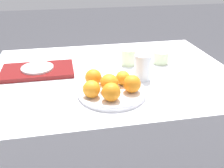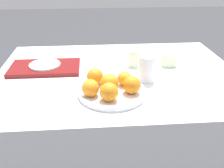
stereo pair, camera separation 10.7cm
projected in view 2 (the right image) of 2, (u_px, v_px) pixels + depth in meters
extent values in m
cube|color=white|center=(117.00, 134.00, 1.46)|extent=(1.19, 0.91, 0.75)
cylinder|color=silver|center=(112.00, 93.00, 1.09)|extent=(0.28, 0.28, 0.02)
torus|color=silver|center=(112.00, 91.00, 1.08)|extent=(0.28, 0.28, 0.02)
sphere|color=orange|center=(109.00, 83.00, 1.07)|extent=(0.07, 0.07, 0.07)
sphere|color=orange|center=(125.00, 78.00, 1.12)|extent=(0.06, 0.06, 0.06)
sphere|color=orange|center=(132.00, 85.00, 1.05)|extent=(0.07, 0.07, 0.07)
sphere|color=orange|center=(109.00, 92.00, 1.00)|extent=(0.07, 0.07, 0.07)
sphere|color=orange|center=(95.00, 76.00, 1.13)|extent=(0.07, 0.07, 0.07)
sphere|color=orange|center=(90.00, 88.00, 1.03)|extent=(0.07, 0.07, 0.07)
cylinder|color=silver|center=(147.00, 69.00, 1.19)|extent=(0.08, 0.08, 0.12)
cube|color=maroon|center=(45.00, 68.00, 1.33)|extent=(0.35, 0.21, 0.02)
cylinder|color=white|center=(45.00, 65.00, 1.32)|extent=(0.16, 0.16, 0.01)
cylinder|color=beige|center=(135.00, 58.00, 1.36)|extent=(0.07, 0.07, 0.08)
cylinder|color=beige|center=(169.00, 60.00, 1.37)|extent=(0.08, 0.08, 0.06)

